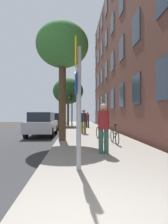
{
  "coord_description": "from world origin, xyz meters",
  "views": [
    {
      "loc": [
        -0.08,
        -1.7,
        1.47
      ],
      "look_at": [
        0.8,
        13.99,
        1.71
      ],
      "focal_mm": 29.0,
      "sensor_mm": 36.0,
      "label": 1
    }
  ],
  "objects_px": {
    "bicycle_2": "(106,130)",
    "car_0": "(42,124)",
    "tree_near": "(62,47)",
    "bicycle_3": "(101,127)",
    "bicycle_4": "(100,125)",
    "car_1": "(55,121)",
    "bicycle_1": "(100,133)",
    "pedestrian_0": "(104,125)",
    "pedestrian_1": "(84,120)",
    "sign_post": "(78,95)",
    "traffic_light": "(71,104)",
    "tree_far": "(68,91)",
    "car_2": "(56,119)",
    "bicycle_0": "(114,136)",
    "pedestrian_2": "(88,119)"
  },
  "relations": [
    {
      "from": "pedestrian_2",
      "to": "car_1",
      "type": "height_order",
      "value": "pedestrian_2"
    },
    {
      "from": "tree_near",
      "to": "bicycle_1",
      "type": "bearing_deg",
      "value": 4.94
    },
    {
      "from": "tree_far",
      "to": "bicycle_0",
      "type": "bearing_deg",
      "value": -79.42
    },
    {
      "from": "sign_post",
      "to": "bicycle_4",
      "type": "height_order",
      "value": "sign_post"
    },
    {
      "from": "tree_far",
      "to": "pedestrian_0",
      "type": "height_order",
      "value": "tree_far"
    },
    {
      "from": "bicycle_1",
      "to": "sign_post",
      "type": "bearing_deg",
      "value": -103.83
    },
    {
      "from": "tree_near",
      "to": "bicycle_2",
      "type": "relative_size",
      "value": 3.58
    },
    {
      "from": "pedestrian_1",
      "to": "pedestrian_2",
      "type": "relative_size",
      "value": 1.05
    },
    {
      "from": "bicycle_4",
      "to": "sign_post",
      "type": "bearing_deg",
      "value": -100.58
    },
    {
      "from": "bicycle_1",
      "to": "car_1",
      "type": "bearing_deg",
      "value": 110.81
    },
    {
      "from": "tree_near",
      "to": "bicycle_4",
      "type": "bearing_deg",
      "value": 68.56
    },
    {
      "from": "sign_post",
      "to": "car_1",
      "type": "distance_m",
      "value": 14.35
    },
    {
      "from": "bicycle_2",
      "to": "pedestrian_1",
      "type": "bearing_deg",
      "value": 134.83
    },
    {
      "from": "bicycle_1",
      "to": "bicycle_3",
      "type": "relative_size",
      "value": 0.98
    },
    {
      "from": "car_0",
      "to": "pedestrian_2",
      "type": "bearing_deg",
      "value": 61.11
    },
    {
      "from": "tree_near",
      "to": "bicycle_2",
      "type": "height_order",
      "value": "tree_near"
    },
    {
      "from": "sign_post",
      "to": "tree_near",
      "type": "bearing_deg",
      "value": 97.87
    },
    {
      "from": "sign_post",
      "to": "bicycle_0",
      "type": "distance_m",
      "value": 4.52
    },
    {
      "from": "tree_far",
      "to": "bicycle_0",
      "type": "distance_m",
      "value": 14.76
    },
    {
      "from": "pedestrian_0",
      "to": "car_2",
      "type": "bearing_deg",
      "value": 100.38
    },
    {
      "from": "bicycle_4",
      "to": "car_0",
      "type": "relative_size",
      "value": 0.4
    },
    {
      "from": "bicycle_1",
      "to": "pedestrian_1",
      "type": "xyz_separation_m",
      "value": [
        -0.7,
        3.16,
        0.62
      ]
    },
    {
      "from": "bicycle_0",
      "to": "car_2",
      "type": "distance_m",
      "value": 18.25
    },
    {
      "from": "car_1",
      "to": "bicycle_4",
      "type": "bearing_deg",
      "value": -11.56
    },
    {
      "from": "sign_post",
      "to": "car_2",
      "type": "height_order",
      "value": "sign_post"
    },
    {
      "from": "bicycle_0",
      "to": "car_2",
      "type": "xyz_separation_m",
      "value": [
        -4.48,
        17.69,
        0.36
      ]
    },
    {
      "from": "sign_post",
      "to": "traffic_light",
      "type": "xyz_separation_m",
      "value": [
        -0.41,
        15.69,
        0.71
      ]
    },
    {
      "from": "bicycle_2",
      "to": "car_0",
      "type": "bearing_deg",
      "value": 165.8
    },
    {
      "from": "bicycle_3",
      "to": "pedestrian_2",
      "type": "distance_m",
      "value": 5.05
    },
    {
      "from": "bicycle_2",
      "to": "car_0",
      "type": "distance_m",
      "value": 4.4
    },
    {
      "from": "bicycle_0",
      "to": "bicycle_3",
      "type": "height_order",
      "value": "bicycle_3"
    },
    {
      "from": "sign_post",
      "to": "tree_near",
      "type": "xyz_separation_m",
      "value": [
        -0.71,
        5.13,
        3.12
      ]
    },
    {
      "from": "bicycle_3",
      "to": "car_0",
      "type": "xyz_separation_m",
      "value": [
        -4.31,
        -1.62,
        0.36
      ]
    },
    {
      "from": "bicycle_2",
      "to": "bicycle_4",
      "type": "relative_size",
      "value": 1.02
    },
    {
      "from": "tree_near",
      "to": "pedestrian_2",
      "type": "xyz_separation_m",
      "value": [
        2.07,
        9.63,
        -4.02
      ]
    },
    {
      "from": "bicycle_2",
      "to": "car_1",
      "type": "xyz_separation_m",
      "value": [
        -4.03,
        7.05,
        0.34
      ]
    },
    {
      "from": "car_0",
      "to": "car_1",
      "type": "relative_size",
      "value": 1.02
    },
    {
      "from": "car_2",
      "to": "sign_post",
      "type": "bearing_deg",
      "value": -82.91
    },
    {
      "from": "bicycle_2",
      "to": "pedestrian_0",
      "type": "bearing_deg",
      "value": -100.94
    },
    {
      "from": "bicycle_3",
      "to": "bicycle_1",
      "type": "bearing_deg",
      "value": -99.21
    },
    {
      "from": "tree_near",
      "to": "car_0",
      "type": "height_order",
      "value": "tree_near"
    },
    {
      "from": "pedestrian_2",
      "to": "bicycle_1",
      "type": "bearing_deg",
      "value": -90.32
    },
    {
      "from": "tree_far",
      "to": "pedestrian_0",
      "type": "bearing_deg",
      "value": -83.77
    },
    {
      "from": "bicycle_2",
      "to": "pedestrian_0",
      "type": "relative_size",
      "value": 1.0
    },
    {
      "from": "bicycle_3",
      "to": "bicycle_4",
      "type": "relative_size",
      "value": 0.98
    },
    {
      "from": "car_1",
      "to": "car_2",
      "type": "relative_size",
      "value": 1.05
    },
    {
      "from": "tree_far",
      "to": "car_1",
      "type": "bearing_deg",
      "value": -108.53
    },
    {
      "from": "bicycle_3",
      "to": "bicycle_4",
      "type": "xyz_separation_m",
      "value": [
        0.44,
        3.44,
        0.01
      ]
    },
    {
      "from": "bicycle_1",
      "to": "bicycle_4",
      "type": "xyz_separation_m",
      "value": [
        1.16,
        7.92,
        -0.0
      ]
    },
    {
      "from": "tree_near",
      "to": "car_0",
      "type": "xyz_separation_m",
      "value": [
        -1.57,
        3.04,
        -4.24
      ]
    }
  ]
}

